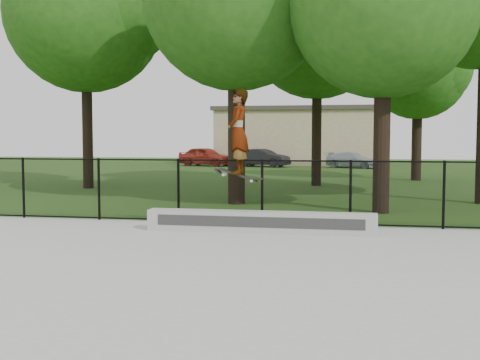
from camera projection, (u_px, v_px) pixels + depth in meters
The scene contains 10 objects.
ground at pixel (196, 291), 8.09m from camera, with size 100.00×100.00×0.00m, color #295016.
concrete_slab at pixel (196, 289), 8.08m from camera, with size 14.00×12.00×0.06m, color #A4A49F.
grind_ledge at pixel (260, 222), 12.65m from camera, with size 4.84×0.40×0.45m, color #B5B5B0.
car_a at pixel (206, 156), 42.92m from camera, with size 1.61×3.99×1.37m, color maroon.
car_b at pixel (263, 158), 41.68m from camera, with size 1.31×3.41×1.24m, color black.
car_c at pixel (352, 160), 40.22m from camera, with size 1.46×3.29×1.04m, color #96A2AA.
skater_airborne at pixel (238, 133), 12.59m from camera, with size 0.81×0.68×1.99m.
chainlink_fence at pixel (262, 192), 13.81m from camera, with size 16.06×0.06×1.50m.
tree_row at pixel (309, 7), 21.29m from camera, with size 21.06×17.93×10.95m.
distant_building at pixel (299, 136), 45.54m from camera, with size 12.40×6.40×4.30m.
Camera 1 is at (2.06, -7.71, 2.07)m, focal length 45.00 mm.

